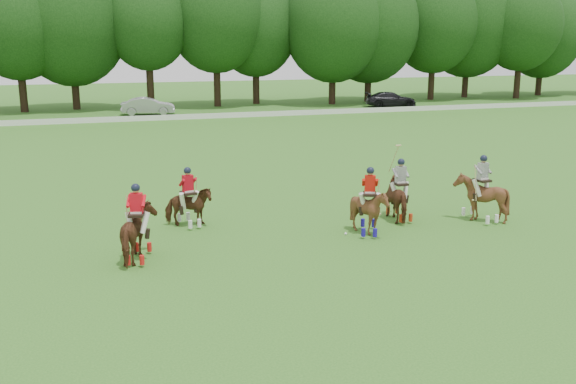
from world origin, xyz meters
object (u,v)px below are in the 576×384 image
object	(u,v)px
polo_stripe_a	(400,198)
polo_red_a	(138,233)
polo_stripe_b	(481,197)
polo_red_b	(189,206)
car_right	(391,99)
polo_ball	(346,234)
car_mid	(148,106)
polo_red_c	(369,210)

from	to	relation	value
polo_stripe_a	polo_red_a	bearing A→B (deg)	-170.22
polo_stripe_b	polo_stripe_a	bearing A→B (deg)	159.17
polo_stripe_a	polo_stripe_b	world-z (taller)	polo_stripe_a
polo_red_b	polo_stripe_a	distance (m)	7.67
car_right	polo_red_b	distance (m)	45.23
polo_stripe_b	polo_ball	distance (m)	5.44
car_mid	polo_red_a	xyz separation A→B (m)	(-4.49, -39.80, 0.08)
car_right	polo_red_c	world-z (taller)	polo_red_c
polo_stripe_b	car_right	bearing A→B (deg)	67.42
polo_stripe_a	polo_red_b	bearing A→B (deg)	168.40
car_right	polo_ball	world-z (taller)	car_right
car_right	car_mid	bearing A→B (deg)	103.63
car_mid	polo_ball	size ratio (longest dim) A/B	52.27
polo_red_c	polo_stripe_a	distance (m)	2.23
car_mid	polo_stripe_a	size ratio (longest dim) A/B	1.67
polo_red_a	polo_ball	distance (m)	6.99
polo_red_c	polo_stripe_b	world-z (taller)	polo_stripe_b
polo_stripe_a	polo_stripe_b	distance (m)	2.94
car_right	polo_ball	size ratio (longest dim) A/B	56.21
polo_red_b	polo_stripe_a	xyz separation A→B (m)	(7.51, -1.54, 0.08)
polo_red_b	polo_stripe_a	size ratio (longest dim) A/B	0.76
car_mid	polo_red_b	distance (m)	36.69
polo_red_c	polo_stripe_b	xyz separation A→B (m)	(4.57, 0.23, 0.06)
polo_red_c	polo_ball	distance (m)	1.13
polo_red_b	polo_stripe_b	size ratio (longest dim) A/B	0.88
car_right	polo_ball	distance (m)	44.90
polo_stripe_a	car_mid	bearing A→B (deg)	97.55
polo_red_c	car_mid	bearing A→B (deg)	94.69
polo_stripe_b	car_mid	bearing A→B (deg)	101.26
polo_red_b	polo_stripe_a	world-z (taller)	polo_stripe_a
polo_red_a	polo_ball	world-z (taller)	polo_red_a
polo_red_a	polo_stripe_b	size ratio (longest dim) A/B	0.97
car_mid	polo_ball	xyz separation A→B (m)	(2.43, -39.32, -0.73)
polo_red_b	polo_red_c	bearing A→B (deg)	-26.38
car_mid	car_right	xyz separation A→B (m)	(24.10, 0.00, -0.04)
car_right	polo_red_c	size ratio (longest dim) A/B	2.18
polo_ball	polo_stripe_a	bearing A→B (deg)	23.97
polo_red_a	polo_red_b	world-z (taller)	polo_red_a
car_right	polo_red_b	world-z (taller)	polo_red_b
polo_red_a	polo_red_b	xyz separation A→B (m)	(2.04, 3.19, -0.11)
car_mid	polo_stripe_a	xyz separation A→B (m)	(5.06, -38.15, 0.05)
car_mid	car_right	world-z (taller)	car_mid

